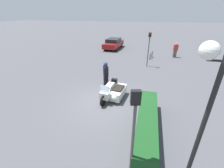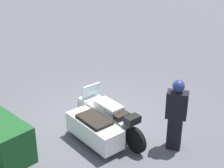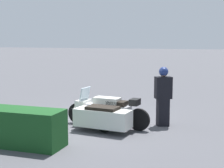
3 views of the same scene
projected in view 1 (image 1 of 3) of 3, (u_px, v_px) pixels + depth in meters
The scene contains 10 objects.
ground_plane at pixel (105, 102), 9.05m from camera, with size 160.00×160.00×0.00m, color #4C4C51.
police_motorcycle at pixel (114, 92), 9.22m from camera, with size 2.66×1.34×1.15m.
officer_rider at pixel (106, 74), 10.63m from camera, with size 0.57×0.49×1.79m.
hedge_bush_curbside at pixel (147, 124), 6.58m from camera, with size 4.45×0.83×0.92m, color #19471E.
twin_lamp_post at pixel (219, 79), 3.34m from camera, with size 0.41×1.12×4.39m.
traffic_light_near at pixel (134, 125), 4.12m from camera, with size 0.23×0.29×3.17m.
traffic_light_far at pixel (149, 45), 13.98m from camera, with size 0.23×0.26×3.23m.
parked_car_background at pixel (114, 43), 21.78m from camera, with size 4.84×2.19×1.44m.
pedestrian_bystander at pixel (175, 50), 17.52m from camera, with size 0.37×0.53×1.71m.
bicycle_parked at pixel (151, 55), 17.42m from camera, with size 1.66×0.38×0.73m.
Camera 1 is at (7.34, 2.27, 4.92)m, focal length 24.00 mm.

